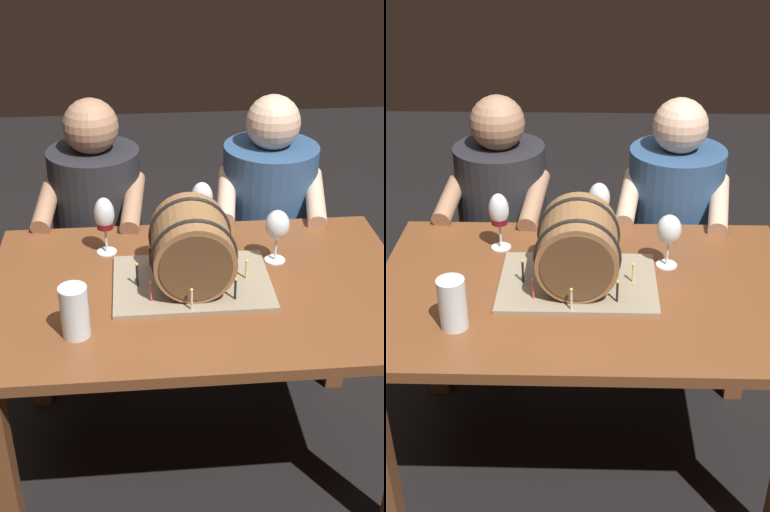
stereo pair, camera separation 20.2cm
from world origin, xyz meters
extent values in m
plane|color=black|center=(0.00, 0.00, 0.00)|extent=(8.00, 8.00, 0.00)
cube|color=brown|center=(0.00, 0.00, 0.73)|extent=(1.31, 0.85, 0.03)
cube|color=brown|center=(-0.59, 0.36, 0.35)|extent=(0.07, 0.07, 0.71)
cube|color=brown|center=(0.59, 0.36, 0.35)|extent=(0.07, 0.07, 0.71)
cube|color=gray|center=(-0.02, 0.01, 0.75)|extent=(0.49, 0.34, 0.01)
cylinder|color=olive|center=(-0.02, 0.01, 0.88)|extent=(0.24, 0.26, 0.24)
cylinder|color=brown|center=(-0.02, -0.12, 0.88)|extent=(0.21, 0.00, 0.21)
cylinder|color=brown|center=(-0.02, 0.14, 0.88)|extent=(0.21, 0.00, 0.21)
torus|color=black|center=(-0.02, -0.06, 0.88)|extent=(0.26, 0.01, 0.26)
torus|color=black|center=(-0.02, 0.09, 0.88)|extent=(0.26, 0.01, 0.26)
cylinder|color=#EAD666|center=(0.15, 0.01, 0.78)|extent=(0.01, 0.01, 0.06)
sphere|color=#F9C64C|center=(0.15, 0.01, 0.82)|extent=(0.01, 0.01, 0.01)
cylinder|color=black|center=(0.10, 0.12, 0.79)|extent=(0.01, 0.01, 0.07)
sphere|color=#F9C64C|center=(0.10, 0.12, 0.83)|extent=(0.01, 0.01, 0.01)
cylinder|color=black|center=(-0.02, 0.17, 0.79)|extent=(0.01, 0.01, 0.06)
sphere|color=#F9C64C|center=(-0.02, 0.17, 0.83)|extent=(0.01, 0.01, 0.01)
cylinder|color=black|center=(-0.15, 0.12, 0.79)|extent=(0.01, 0.01, 0.06)
sphere|color=#F9C64C|center=(-0.15, 0.12, 0.82)|extent=(0.01, 0.01, 0.01)
cylinder|color=black|center=(-0.19, 0.00, 0.79)|extent=(0.01, 0.01, 0.07)
sphere|color=#F9C64C|center=(-0.19, 0.00, 0.83)|extent=(0.01, 0.01, 0.01)
cylinder|color=#D64C47|center=(-0.15, -0.09, 0.79)|extent=(0.01, 0.01, 0.06)
sphere|color=#F9C64C|center=(-0.15, -0.09, 0.82)|extent=(0.01, 0.01, 0.01)
cylinder|color=silver|center=(-0.04, -0.14, 0.79)|extent=(0.01, 0.01, 0.06)
sphere|color=#F9C64C|center=(-0.04, -0.14, 0.82)|extent=(0.01, 0.01, 0.01)
cylinder|color=black|center=(0.09, -0.10, 0.79)|extent=(0.01, 0.01, 0.06)
sphere|color=#F9C64C|center=(0.09, -0.10, 0.82)|extent=(0.01, 0.01, 0.01)
cylinder|color=white|center=(-0.29, 0.24, 0.75)|extent=(0.07, 0.07, 0.00)
cylinder|color=white|center=(-0.29, 0.24, 0.79)|extent=(0.01, 0.01, 0.09)
ellipsoid|color=white|center=(-0.29, 0.24, 0.89)|extent=(0.07, 0.07, 0.11)
cylinder|color=maroon|center=(-0.29, 0.24, 0.85)|extent=(0.05, 0.05, 0.03)
cylinder|color=white|center=(0.26, 0.13, 0.75)|extent=(0.07, 0.07, 0.00)
cylinder|color=white|center=(0.26, 0.13, 0.79)|extent=(0.01, 0.01, 0.08)
ellipsoid|color=white|center=(0.26, 0.13, 0.88)|extent=(0.08, 0.08, 0.10)
cylinder|color=white|center=(0.04, 0.34, 0.75)|extent=(0.06, 0.06, 0.00)
cylinder|color=white|center=(0.04, 0.34, 0.79)|extent=(0.01, 0.01, 0.08)
ellipsoid|color=white|center=(0.04, 0.34, 0.88)|extent=(0.08, 0.08, 0.11)
cylinder|color=pink|center=(0.04, 0.34, 0.85)|extent=(0.06, 0.06, 0.03)
cylinder|color=white|center=(-0.36, -0.22, 0.82)|extent=(0.08, 0.08, 0.15)
cylinder|color=#C6842D|center=(-0.36, -0.22, 0.80)|extent=(0.07, 0.07, 0.12)
cylinder|color=white|center=(-0.36, -0.22, 0.87)|extent=(0.07, 0.07, 0.01)
cube|color=black|center=(-0.34, 0.65, 0.23)|extent=(0.34, 0.32, 0.45)
cylinder|color=#232328|center=(-0.34, 0.65, 0.70)|extent=(0.39, 0.39, 0.50)
sphere|color=#A87A5B|center=(-0.34, 0.65, 1.04)|extent=(0.21, 0.21, 0.21)
cylinder|color=#A87A5B|center=(-0.20, 0.50, 0.80)|extent=(0.10, 0.31, 0.14)
cylinder|color=#A87A5B|center=(-0.51, 0.53, 0.80)|extent=(0.10, 0.31, 0.14)
cube|color=#1B2D46|center=(0.34, 0.65, 0.23)|extent=(0.34, 0.32, 0.45)
cylinder|color=#2D4C75|center=(0.34, 0.65, 0.70)|extent=(0.42, 0.42, 0.49)
sphere|color=beige|center=(0.34, 0.65, 1.04)|extent=(0.21, 0.21, 0.21)
cylinder|color=beige|center=(0.48, 0.49, 0.80)|extent=(0.12, 0.32, 0.14)
cylinder|color=beige|center=(0.15, 0.54, 0.80)|extent=(0.12, 0.32, 0.14)
camera|label=1|loc=(-0.18, -1.73, 1.86)|focal=46.83mm
camera|label=2|loc=(0.02, -1.73, 1.86)|focal=46.83mm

